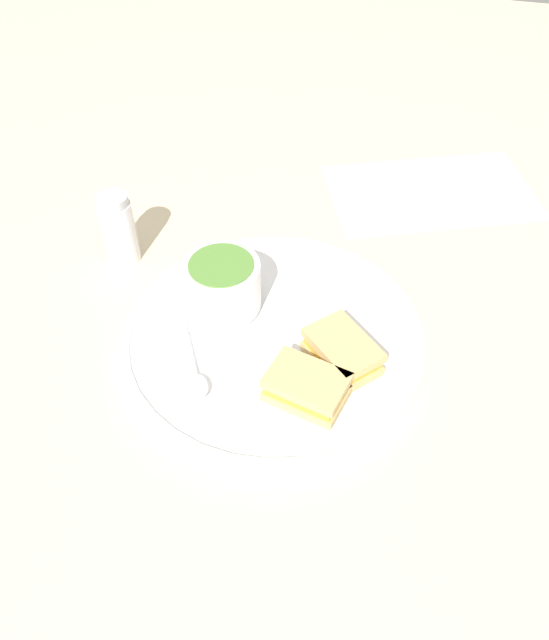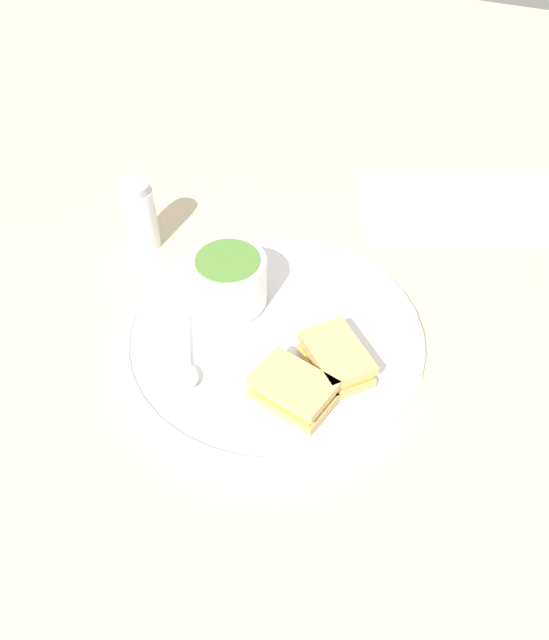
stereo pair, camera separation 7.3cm
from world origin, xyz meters
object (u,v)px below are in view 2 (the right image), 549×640
object	(u,v)px
soup_bowl	(229,279)
sandwich_half_far	(336,359)
spoon	(188,370)
sandwich_half_near	(293,390)
salt_shaker	(140,216)

from	to	relation	value
soup_bowl	sandwich_half_far	bearing A→B (deg)	70.30
spoon	sandwich_half_near	bearing A→B (deg)	65.56
soup_bowl	sandwich_half_far	distance (m)	0.17
sandwich_half_far	soup_bowl	bearing A→B (deg)	-109.70
sandwich_half_near	salt_shaker	world-z (taller)	salt_shaker
soup_bowl	sandwich_half_near	bearing A→B (deg)	48.34
sandwich_half_near	sandwich_half_far	world-z (taller)	same
spoon	soup_bowl	bearing A→B (deg)	153.68
sandwich_half_far	spoon	bearing A→B (deg)	-65.56
soup_bowl	salt_shaker	distance (m)	0.18
spoon	sandwich_half_near	xyz separation A→B (m)	(-0.01, 0.12, 0.01)
soup_bowl	salt_shaker	world-z (taller)	salt_shaker
sandwich_half_far	salt_shaker	distance (m)	0.35
spoon	salt_shaker	bearing A→B (deg)	-167.63
spoon	salt_shaker	distance (m)	0.26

